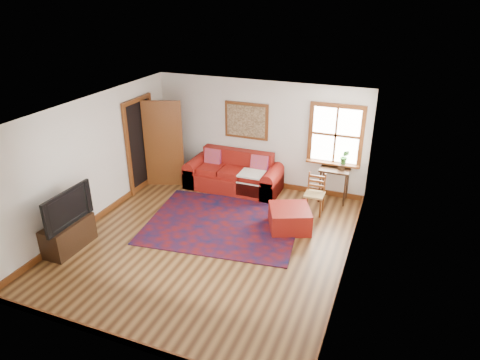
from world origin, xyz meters
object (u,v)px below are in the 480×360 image
at_px(red_ottoman, 290,218).
at_px(media_cabinet, 69,235).
at_px(ladder_back_chair, 315,192).
at_px(side_table, 335,174).
at_px(red_leather_sofa, 234,177).

distance_m(red_ottoman, media_cabinet, 4.13).
relative_size(red_ottoman, ladder_back_chair, 0.90).
relative_size(red_ottoman, side_table, 1.00).
bearing_deg(media_cabinet, red_leather_sofa, 62.32).
bearing_deg(red_ottoman, ladder_back_chair, 47.21).
bearing_deg(red_leather_sofa, side_table, 5.27).
distance_m(red_leather_sofa, side_table, 2.32).
xyz_separation_m(red_ottoman, side_table, (0.57, 1.54, 0.42)).
relative_size(red_ottoman, media_cabinet, 0.79).
height_order(red_leather_sofa, side_table, red_leather_sofa).
height_order(side_table, ladder_back_chair, ladder_back_chair).
height_order(ladder_back_chair, media_cabinet, ladder_back_chair).
bearing_deg(side_table, ladder_back_chair, -111.80).
xyz_separation_m(ladder_back_chair, media_cabinet, (-3.83, -3.00, -0.19)).
height_order(red_ottoman, media_cabinet, media_cabinet).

